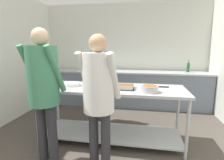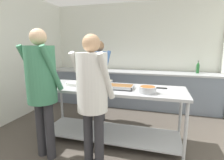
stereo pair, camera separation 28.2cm
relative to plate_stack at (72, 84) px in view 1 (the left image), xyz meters
name	(u,v)px [view 1 (the left image)]	position (x,y,z in m)	size (l,w,h in m)	color
wall_rear	(124,54)	(0.63, 2.16, 0.41)	(4.41, 0.06, 2.65)	silver
wall_left	(2,57)	(-1.55, 0.33, 0.41)	(0.06, 3.79, 2.65)	silver
back_counter	(122,88)	(0.62, 1.79, -0.46)	(4.25, 0.65, 0.91)	slate
serving_counter	(111,105)	(0.65, -0.01, -0.31)	(2.30, 0.77, 0.89)	#ADAFB5
plate_stack	(72,84)	(0.00, 0.00, 0.00)	(0.26, 0.26, 0.05)	white
serving_tray_roast	(97,83)	(0.38, 0.19, 0.00)	(0.42, 0.30, 0.05)	#ADAFB5
serving_tray_vegetables	(122,87)	(0.82, -0.05, 0.00)	(0.39, 0.26, 0.05)	#ADAFB5
sauce_pan	(150,89)	(1.24, -0.20, 0.03)	(0.38, 0.24, 0.09)	#ADAFB5
guest_serving_left	(99,89)	(0.63, -0.70, 0.11)	(0.52, 0.42, 1.67)	#2D2D33
guest_serving_right	(43,83)	(-0.09, -0.69, 0.16)	(0.52, 0.41, 1.75)	#2D2D33
cook_behind_counter	(96,72)	(0.20, 0.71, 0.11)	(0.46, 0.40, 1.64)	#2D2D33
water_bottle	(188,67)	(2.24, 1.88, 0.12)	(0.07, 0.07, 0.29)	#23602D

